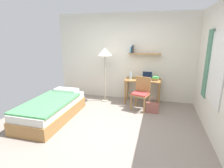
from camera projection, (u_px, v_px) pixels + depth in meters
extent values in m
plane|color=gray|center=(109.00, 128.00, 3.90)|extent=(5.28, 5.28, 0.00)
cube|color=silver|center=(127.00, 58.00, 5.45)|extent=(4.40, 0.05, 2.60)
cube|color=#9E703D|center=(145.00, 54.00, 5.16)|extent=(0.93, 0.22, 0.02)
cube|color=#3384C6|center=(131.00, 50.00, 5.25)|extent=(0.02, 0.16, 0.19)
cube|color=#333338|center=(133.00, 49.00, 5.22)|extent=(0.03, 0.17, 0.23)
cube|color=silver|center=(222.00, 74.00, 3.06)|extent=(0.05, 4.40, 2.60)
cube|color=silver|center=(216.00, 69.00, 3.29)|extent=(0.02, 0.93, 1.35)
cube|color=white|center=(217.00, 69.00, 3.29)|extent=(0.01, 0.87, 1.29)
cube|color=#4C7F66|center=(207.00, 64.00, 3.84)|extent=(0.03, 0.28, 1.45)
cube|color=#9E703D|center=(52.00, 113.00, 4.29)|extent=(0.90, 1.90, 0.28)
cube|color=silver|center=(51.00, 105.00, 4.23)|extent=(0.86, 1.84, 0.16)
cube|color=#4C9E5B|center=(48.00, 102.00, 4.10)|extent=(0.92, 1.56, 0.04)
cube|color=white|center=(66.00, 91.00, 4.89)|extent=(0.63, 0.28, 0.10)
cube|color=#9E703D|center=(143.00, 80.00, 5.17)|extent=(1.05, 0.51, 0.03)
cylinder|color=#9E703D|center=(125.00, 93.00, 5.19)|extent=(0.06, 0.06, 0.69)
cylinder|color=#9E703D|center=(159.00, 95.00, 4.95)|extent=(0.06, 0.06, 0.69)
cylinder|color=#9E703D|center=(128.00, 89.00, 5.58)|extent=(0.06, 0.06, 0.69)
cylinder|color=#9E703D|center=(159.00, 91.00, 5.34)|extent=(0.06, 0.06, 0.69)
cube|color=#9E703D|center=(140.00, 95.00, 4.74)|extent=(0.52, 0.49, 0.03)
cube|color=#B23838|center=(140.00, 94.00, 4.74)|extent=(0.48, 0.45, 0.04)
cube|color=#9E703D|center=(143.00, 84.00, 4.82)|extent=(0.41, 0.15, 0.41)
cylinder|color=#9E703D|center=(131.00, 103.00, 4.76)|extent=(0.04, 0.04, 0.41)
cylinder|color=#9E703D|center=(144.00, 106.00, 4.58)|extent=(0.04, 0.04, 0.41)
cylinder|color=#9E703D|center=(136.00, 99.00, 5.02)|extent=(0.04, 0.04, 0.41)
cylinder|color=#9E703D|center=(148.00, 102.00, 4.84)|extent=(0.04, 0.04, 0.41)
cylinder|color=#B2A893|center=(105.00, 100.00, 5.53)|extent=(0.24, 0.24, 0.02)
cylinder|color=#B2A893|center=(105.00, 78.00, 5.35)|extent=(0.03, 0.03, 1.37)
cone|color=silver|center=(105.00, 52.00, 5.14)|extent=(0.41, 0.41, 0.22)
cube|color=#B7BABF|center=(147.00, 79.00, 5.18)|extent=(0.31, 0.23, 0.01)
cube|color=#B7BABF|center=(147.00, 75.00, 5.23)|extent=(0.30, 0.06, 0.21)
cube|color=black|center=(147.00, 75.00, 5.23)|extent=(0.27, 0.05, 0.18)
cylinder|color=silver|center=(131.00, 75.00, 5.17)|extent=(0.06, 0.06, 0.22)
cube|color=silver|center=(155.00, 80.00, 5.10)|extent=(0.17, 0.20, 0.03)
cube|color=orange|center=(155.00, 79.00, 5.09)|extent=(0.20, 0.25, 0.03)
cube|color=#4CA856|center=(156.00, 78.00, 5.08)|extent=(0.20, 0.26, 0.03)
cube|color=#4CA856|center=(156.00, 77.00, 5.07)|extent=(0.16, 0.22, 0.03)
cube|color=#99564C|center=(152.00, 108.00, 4.62)|extent=(0.32, 0.11, 0.28)
torus|color=#99564C|center=(153.00, 101.00, 4.57)|extent=(0.22, 0.02, 0.22)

